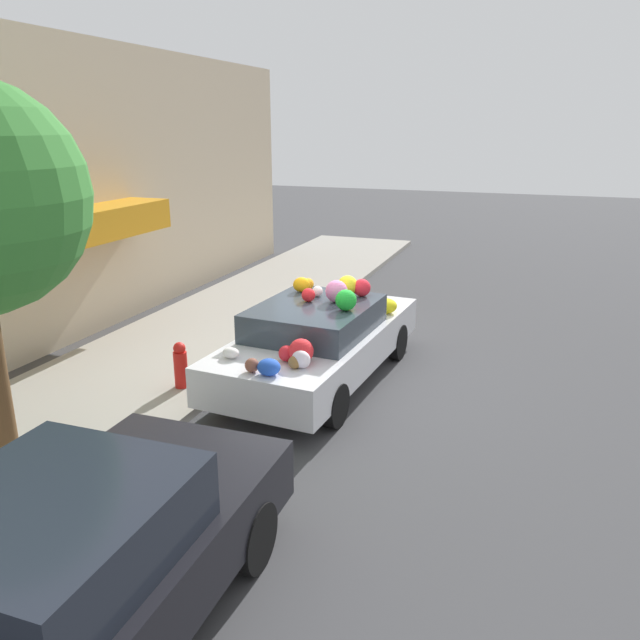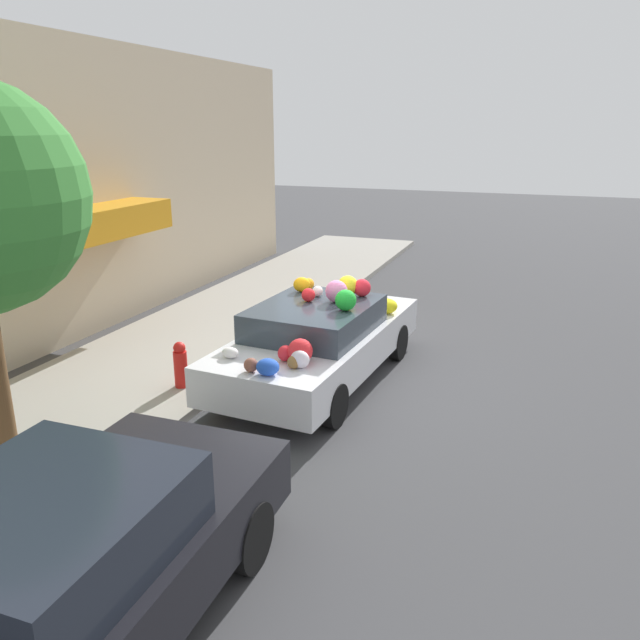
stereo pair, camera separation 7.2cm
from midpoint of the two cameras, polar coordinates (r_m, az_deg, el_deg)
The scene contains 6 objects.
ground_plane at distance 9.91m, azimuth -0.54°, elevation -5.41°, with size 60.00×60.00×0.00m, color #424244.
sidewalk_curb at distance 11.07m, azimuth -13.74°, elevation -3.10°, with size 24.00×3.20×0.12m.
building_facade at distance 11.86m, azimuth -23.74°, elevation 10.18°, with size 18.00×1.20×5.36m.
fire_hydrant at distance 9.43m, azimuth -12.84°, elevation -4.04°, with size 0.20×0.20×0.70m.
art_car at distance 9.61m, azimuth -0.23°, elevation -1.65°, with size 4.57×2.10×1.62m.
parked_car_plain at distance 5.24m, azimuth -22.30°, elevation -20.46°, with size 4.12×1.93×1.44m.
Camera 1 is at (-8.55, -3.21, 3.85)m, focal length 35.00 mm.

